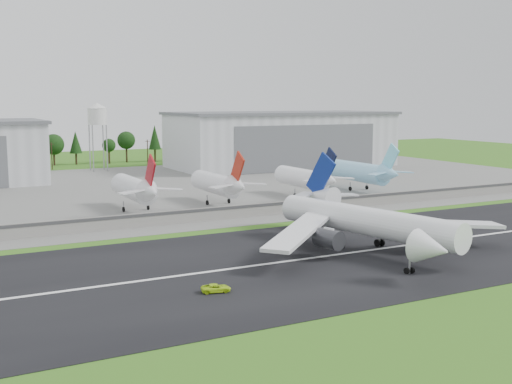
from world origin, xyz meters
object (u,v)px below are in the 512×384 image
ground_vehicle (216,288)px  parked_jet_navy (307,178)px  parked_jet_skyblue (361,172)px  main_airliner (367,228)px  parked_jet_red_a (137,189)px  parked_jet_red_b (220,184)px

ground_vehicle → parked_jet_navy: parked_jet_navy is taller
parked_jet_navy → parked_jet_skyblue: size_ratio=0.84×
main_airliner → ground_vehicle: (-38.49, -11.36, -4.13)m
ground_vehicle → parked_jet_red_a: (11.53, 78.37, 5.60)m
parked_jet_red_b → ground_vehicle: bearing=-115.0°
main_airliner → ground_vehicle: size_ratio=12.31×
parked_jet_red_a → parked_jet_navy: bearing=-0.0°
parked_jet_red_a → parked_jet_red_b: parked_jet_red_a is taller
main_airliner → parked_jet_skyblue: 89.27m
ground_vehicle → parked_jet_skyblue: size_ratio=0.13×
parked_jet_navy → parked_jet_red_b: bearing=-180.0°
main_airliner → parked_jet_red_b: main_airliner is taller
parked_jet_navy → parked_jet_skyblue: bearing=11.5°
main_airliner → parked_jet_red_b: (-2.02, 67.00, 1.36)m
main_airliner → parked_jet_red_b: 67.04m
ground_vehicle → parked_jet_red_b: (36.47, 78.36, 5.49)m
main_airliner → parked_jet_red_b: size_ratio=1.88×
parked_jet_red_a → parked_jet_navy: size_ratio=1.00×
parked_jet_red_a → parked_jet_skyblue: bearing=3.6°
ground_vehicle → parked_jet_red_b: size_ratio=0.15×
ground_vehicle → parked_jet_red_a: parked_jet_red_a is taller
main_airliner → parked_jet_navy: bearing=-125.0°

